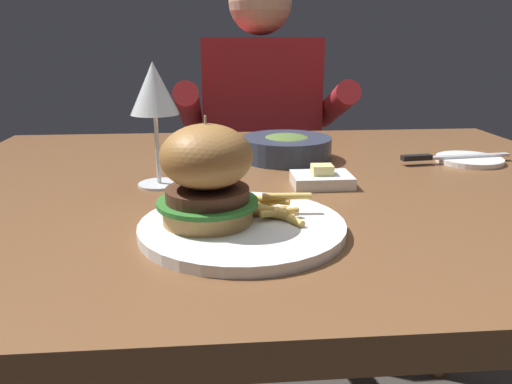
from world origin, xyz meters
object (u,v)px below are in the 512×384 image
bread_plate (469,160)px  butter_dish (322,179)px  wine_glass (154,92)px  diner_person (260,170)px  table_knife (446,157)px  soup_bowl (286,147)px  main_plate (242,227)px  burger_sandwich (207,174)px

bread_plate → butter_dish: butter_dish is taller
wine_glass → butter_dish: (0.27, -0.03, -0.14)m
diner_person → table_knife: bearing=-65.1°
wine_glass → table_knife: (0.55, 0.11, -0.14)m
soup_bowl → diner_person: diner_person is taller
bread_plate → soup_bowl: 0.36m
main_plate → diner_person: diner_person is taller
main_plate → butter_dish: (0.14, 0.20, 0.00)m
bread_plate → burger_sandwich: bearing=-147.3°
soup_bowl → diner_person: (0.00, 0.60, -0.20)m
burger_sandwich → bread_plate: burger_sandwich is taller
wine_glass → soup_bowl: bearing=35.3°
burger_sandwich → bread_plate: size_ratio=1.05×
wine_glass → soup_bowl: 0.32m
burger_sandwich → table_knife: (0.46, 0.33, -0.06)m
burger_sandwich → wine_glass: wine_glass is taller
diner_person → burger_sandwich: bearing=-99.1°
burger_sandwich → wine_glass: bearing=110.9°
soup_bowl → burger_sandwich: bearing=-111.9°
wine_glass → diner_person: bearing=72.5°
main_plate → diner_person: bearing=83.4°
main_plate → burger_sandwich: burger_sandwich is taller
table_knife → soup_bowl: (-0.31, 0.06, 0.01)m
bread_plate → soup_bowl: soup_bowl is taller
burger_sandwich → table_knife: burger_sandwich is taller
table_knife → soup_bowl: soup_bowl is taller
wine_glass → butter_dish: wine_glass is taller
main_plate → burger_sandwich: bearing=170.8°
wine_glass → bread_plate: bearing=10.7°
diner_person → soup_bowl: bearing=-90.2°
table_knife → diner_person: diner_person is taller
burger_sandwich → soup_bowl: (0.16, 0.39, -0.05)m
wine_glass → bread_plate: wine_glass is taller
wine_glass → table_knife: wine_glass is taller
main_plate → soup_bowl: size_ratio=1.44×
butter_dish → main_plate: bearing=-126.0°
table_knife → diner_person: size_ratio=0.20×
table_knife → burger_sandwich: bearing=-145.0°
diner_person → wine_glass: bearing=-107.5°
table_knife → butter_dish: butter_dish is taller
main_plate → table_knife: size_ratio=1.13×
main_plate → bread_plate: bearing=35.6°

